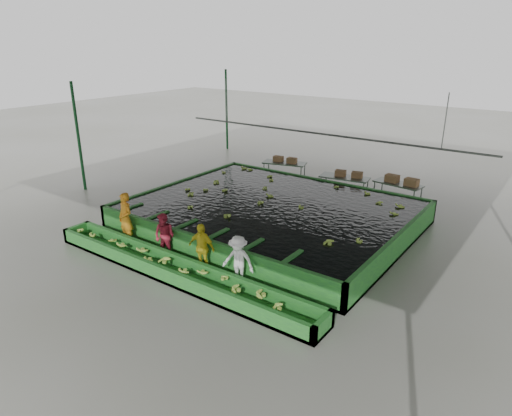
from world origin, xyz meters
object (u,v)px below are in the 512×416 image
Objects in this scene: packing_table_left at (284,172)px; box_stack_left at (285,162)px; worker_d at (238,261)px; worker_a at (126,219)px; worker_c at (202,248)px; flotation_tank at (271,214)px; packing_table_right at (397,193)px; worker_b at (164,236)px; sorting_trough at (176,270)px; box_stack_mid at (349,177)px; packing_table_mid at (344,187)px; box_stack_right at (401,184)px.

packing_table_left is 0.48m from box_stack_left.
worker_d reaches higher than box_stack_left.
box_stack_left is at bearing 96.85° from worker_a.
worker_d is at bearing -7.44° from worker_c.
packing_table_right reaches higher than flotation_tank.
worker_b is (1.90, 0.00, -0.16)m from worker_a.
worker_a is at bearing 165.81° from sorting_trough.
packing_table_left is 1.76× the size of box_stack_mid.
box_stack_mid is at bearing 65.14° from worker_b.
sorting_trough is 6.61× the size of worker_d.
box_stack_left reaches higher than packing_table_right.
worker_b is at bearing -114.19° from packing_table_right.
worker_d reaches higher than packing_table_left.
sorting_trough is 6.66× the size of worker_b.
worker_a reaches higher than packing_table_mid.
worker_c is 9.92m from packing_table_right.
packing_table_right is at bearing 177.01° from box_stack_right.
box_stack_left is at bearing 169.59° from packing_table_mid.
flotation_tank is 6.61× the size of worker_d.
worker_a is 3.51m from worker_c.
worker_a is at bearing -114.52° from box_stack_mid.
flotation_tank is at bearing -62.39° from box_stack_left.
worker_b is (-1.27, 0.80, 0.50)m from sorting_trough.
worker_c is 9.95m from box_stack_right.
worker_a reaches higher than sorting_trough.
sorting_trough is 3.33m from worker_a.
worker_b reaches higher than packing_table_mid.
box_stack_mid is (3.72, -0.53, 0.50)m from packing_table_left.
worker_c is (0.34, -4.30, 0.33)m from flotation_tank.
worker_c is 1.03× the size of worker_d.
box_stack_left reaches higher than packing_table_mid.
worker_d is at bearing -84.90° from box_stack_mid.
sorting_trough is 4.91× the size of packing_table_right.
packing_table_mid is at bearing 84.52° from worker_d.
packing_table_mid is (-0.96, 8.94, -0.27)m from worker_d.
sorting_trough is 8.25× the size of box_stack_left.
worker_b reaches higher than sorting_trough.
box_stack_right is at bearing 73.00° from sorting_trough.
packing_table_mid is 0.52m from box_stack_mid.
worker_a is 11.45m from box_stack_right.
worker_c reaches higher than worker_b.
worker_c is 0.76× the size of packing_table_right.
box_stack_right is (2.21, 0.52, -0.05)m from box_stack_mid.
box_stack_left is 0.85× the size of box_stack_right.
worker_c is at bearing -11.04° from worker_b.
worker_d reaches higher than box_stack_mid.
worker_d is 1.25× the size of box_stack_left.
packing_table_left is at bearing 179.92° from box_stack_right.
sorting_trough is 8.29× the size of box_stack_mid.
box_stack_right is (6.33, 9.54, 0.01)m from worker_a.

